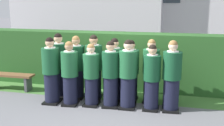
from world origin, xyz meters
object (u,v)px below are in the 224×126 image
object	(u,v)px
student_front_row_3	(111,76)
student_rear_row_2	(94,69)
student_rear_row_1	(77,69)
student_front_row_0	(51,72)
student_rear_row_0	(59,67)
student_rear_row_4	(131,72)
student_rear_row_6	(172,75)
wooden_bench	(11,78)
student_front_row_4	(128,76)
student_front_row_6	(172,78)
student_rear_row_3	(114,71)
student_front_row_2	(91,77)
student_front_row_5	(152,79)
student_front_row_1	(70,75)
student_rear_row_5	(151,72)

from	to	relation	value
student_front_row_3	student_rear_row_2	bearing A→B (deg)	140.59
student_rear_row_1	student_front_row_0	bearing A→B (deg)	-131.40
student_rear_row_0	student_rear_row_4	size ratio (longest dim) A/B	1.08
student_rear_row_6	wooden_bench	xyz separation A→B (m)	(-4.62, -0.03, -0.40)
student_front_row_4	student_front_row_6	xyz separation A→B (m)	(1.03, 0.08, 0.00)
student_front_row_4	student_rear_row_3	distance (m)	0.67
student_front_row_0	student_rear_row_2	world-z (taller)	student_rear_row_2
student_front_row_2	student_rear_row_6	distance (m)	2.04
student_front_row_5	student_rear_row_4	bearing A→B (deg)	139.68
wooden_bench	student_front_row_6	bearing A→B (deg)	-6.07
student_rear_row_3	student_rear_row_6	size ratio (longest dim) A/B	1.04
student_front_row_3	student_front_row_6	bearing A→B (deg)	3.37
student_rear_row_3	student_front_row_6	bearing A→B (deg)	-15.49
student_rear_row_0	student_front_row_5	bearing A→B (deg)	-7.92
student_rear_row_3	student_front_row_4	bearing A→B (deg)	-46.96
student_front_row_3	student_front_row_4	size ratio (longest dim) A/B	0.97
student_front_row_3	student_front_row_6	world-z (taller)	student_front_row_6
student_front_row_5	student_front_row_6	size ratio (longest dim) A/B	0.94
student_front_row_1	student_front_row_3	world-z (taller)	student_front_row_3
student_rear_row_1	student_rear_row_6	world-z (taller)	student_rear_row_1
student_front_row_1	student_rear_row_6	distance (m)	2.57
student_front_row_2	student_rear_row_3	bearing A→B (deg)	50.07
student_rear_row_5	student_rear_row_6	xyz separation A→B (m)	(0.53, 0.03, -0.03)
wooden_bench	student_rear_row_2	bearing A→B (deg)	-2.32
student_front_row_4	student_front_row_6	bearing A→B (deg)	4.18
student_front_row_0	student_rear_row_0	bearing A→B (deg)	91.08
student_front_row_4	student_rear_row_5	xyz separation A→B (m)	(0.48, 0.58, -0.03)
student_rear_row_1	student_front_row_6	bearing A→B (deg)	-7.49
student_rear_row_2	student_rear_row_5	size ratio (longest dim) A/B	1.05
student_rear_row_2	student_rear_row_3	world-z (taller)	student_rear_row_2
student_rear_row_5	student_front_row_6	bearing A→B (deg)	-42.37
student_rear_row_5	student_rear_row_0	bearing A→B (deg)	-175.37
student_front_row_3	student_rear_row_5	size ratio (longest dim) A/B	1.00
student_rear_row_6	wooden_bench	bearing A→B (deg)	-179.60
wooden_bench	student_rear_row_0	bearing A→B (deg)	-6.62
student_front_row_2	student_rear_row_2	size ratio (longest dim) A/B	0.91
student_rear_row_1	student_rear_row_0	bearing A→B (deg)	-176.80
student_front_row_6	student_rear_row_4	world-z (taller)	student_front_row_6
student_rear_row_1	student_rear_row_2	bearing A→B (deg)	7.11
student_rear_row_4	student_front_row_5	bearing A→B (deg)	-40.32
student_front_row_0	student_rear_row_5	size ratio (longest dim) A/B	1.04
student_front_row_5	student_rear_row_3	distance (m)	1.13
student_rear_row_1	student_rear_row_6	bearing A→B (deg)	4.50
student_front_row_1	student_front_row_6	world-z (taller)	student_front_row_6
student_front_row_1	student_front_row_2	bearing A→B (deg)	8.68
student_front_row_1	student_rear_row_0	size ratio (longest dim) A/B	0.93
student_front_row_1	student_rear_row_3	size ratio (longest dim) A/B	0.98
student_rear_row_3	student_rear_row_5	bearing A→B (deg)	5.34
student_front_row_4	student_rear_row_6	xyz separation A→B (m)	(1.02, 0.60, -0.05)
student_front_row_4	student_front_row_6	world-z (taller)	student_front_row_6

